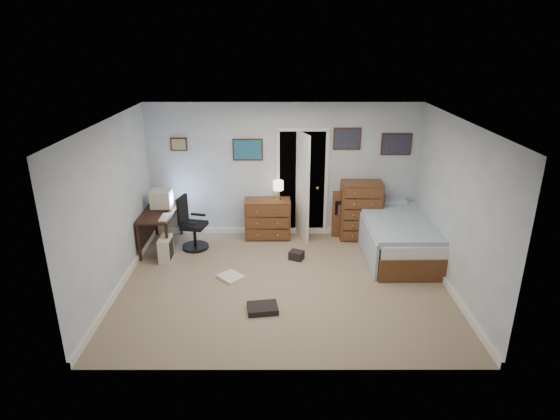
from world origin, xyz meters
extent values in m
cube|color=gray|center=(0.00, 0.00, -0.01)|extent=(5.00, 4.00, 0.02)
cube|color=black|center=(-2.20, 1.36, 0.67)|extent=(0.56, 1.20, 0.04)
cube|color=black|center=(-2.44, 0.79, 0.33)|extent=(0.05, 0.05, 0.66)
cube|color=black|center=(-1.96, 0.79, 0.33)|extent=(0.05, 0.05, 0.66)
cube|color=black|center=(-2.44, 1.92, 0.33)|extent=(0.05, 0.05, 0.66)
cube|color=black|center=(-1.96, 1.92, 0.33)|extent=(0.05, 0.05, 0.66)
cube|color=black|center=(-2.46, 1.36, 0.37)|extent=(0.03, 1.11, 0.46)
cube|color=beige|center=(-2.18, 1.51, 0.87)|extent=(0.35, 0.33, 0.31)
cube|color=#8CB2F2|center=(-2.00, 1.51, 0.87)|extent=(0.01, 0.26, 0.20)
cube|color=beige|center=(-2.18, 1.51, 0.70)|extent=(0.23, 0.23, 0.02)
cube|color=beige|center=(-2.02, 1.01, 0.70)|extent=(0.14, 0.37, 0.02)
cube|color=beige|center=(-2.00, 0.81, 0.21)|extent=(0.19, 0.39, 0.42)
cube|color=black|center=(-1.90, 0.81, 0.21)|extent=(0.01, 0.28, 0.32)
cylinder|color=black|center=(-1.59, 1.29, 0.03)|extent=(0.56, 0.56, 0.05)
cylinder|color=black|center=(-1.59, 1.29, 0.23)|extent=(0.06, 0.06, 0.36)
cube|color=black|center=(-1.59, 1.29, 0.44)|extent=(0.47, 0.47, 0.07)
cube|color=black|center=(-1.78, 1.33, 0.72)|extent=(0.13, 0.36, 0.50)
cube|color=black|center=(-1.63, 1.07, 0.57)|extent=(0.27, 0.10, 0.04)
cube|color=black|center=(-1.54, 1.50, 0.57)|extent=(0.27, 0.10, 0.04)
cube|color=maroon|center=(-2.32, 2.28, 0.36)|extent=(0.15, 0.15, 0.73)
cube|color=brown|center=(-0.29, 1.77, 0.38)|extent=(0.86, 0.44, 0.75)
cylinder|color=gold|center=(-0.09, 1.77, 0.76)|extent=(0.12, 0.12, 0.02)
cylinder|color=gold|center=(-0.09, 1.77, 0.87)|extent=(0.02, 0.02, 0.23)
cylinder|color=beige|center=(-0.09, 1.77, 1.03)|extent=(0.19, 0.19, 0.17)
cube|color=black|center=(0.35, 2.30, 1.00)|extent=(0.90, 0.60, 2.00)
cube|color=white|center=(-0.10, 1.97, 1.00)|extent=(0.06, 0.05, 2.00)
cube|color=white|center=(0.80, 1.97, 1.00)|extent=(0.06, 0.05, 2.00)
cube|color=white|center=(0.35, 1.97, 2.02)|extent=(0.96, 0.05, 0.06)
cube|color=white|center=(0.31, 1.86, 1.00)|extent=(0.31, 0.77, 2.00)
sphere|color=gold|center=(0.62, 1.71, 1.00)|extent=(0.06, 0.06, 0.06)
cube|color=brown|center=(1.44, 1.75, 0.55)|extent=(0.76, 0.46, 1.10)
cube|color=brown|center=(1.40, 1.88, 0.43)|extent=(0.96, 0.29, 0.85)
cube|color=black|center=(1.40, 1.80, 0.59)|extent=(0.88, 0.14, 0.28)
cube|color=maroon|center=(1.40, 1.80, 0.55)|extent=(0.76, 0.15, 0.21)
cube|color=brown|center=(2.00, 1.12, 0.19)|extent=(1.13, 2.23, 0.39)
cube|color=white|center=(2.00, 1.12, 0.49)|extent=(1.09, 2.18, 0.20)
cube|color=#5C7DAB|center=(2.00, 1.01, 0.61)|extent=(1.20, 1.90, 0.11)
cube|color=#5C7DAB|center=(1.42, 1.00, 0.31)|extent=(0.07, 1.88, 0.60)
cube|color=#77A1BF|center=(1.99, 1.95, 0.65)|extent=(0.61, 0.43, 0.14)
cube|color=#331E11|center=(-1.90, 1.98, 1.75)|extent=(0.30, 0.03, 0.24)
cube|color=#978D52|center=(-1.90, 1.96, 1.75)|extent=(0.25, 0.01, 0.19)
cube|color=#331E11|center=(-0.65, 1.98, 1.65)|extent=(0.55, 0.03, 0.40)
cube|color=#0B0C52|center=(-0.65, 1.96, 1.65)|extent=(0.50, 0.01, 0.35)
cube|color=#331E11|center=(1.15, 1.98, 1.85)|extent=(0.50, 0.03, 0.40)
cube|color=black|center=(1.15, 1.96, 1.85)|extent=(0.45, 0.01, 0.35)
cube|color=#331E11|center=(2.05, 1.98, 1.75)|extent=(0.55, 0.03, 0.40)
cube|color=black|center=(2.05, 1.96, 1.75)|extent=(0.50, 0.01, 0.35)
cube|color=black|center=(-0.31, -0.77, 0.04)|extent=(0.46, 0.37, 0.08)
cube|color=black|center=(0.22, 0.84, 0.07)|extent=(0.29, 0.27, 0.15)
cube|color=silver|center=(-0.84, 0.15, 0.03)|extent=(0.48, 0.48, 0.05)
camera|label=1|loc=(-0.07, -6.38, 3.59)|focal=30.00mm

